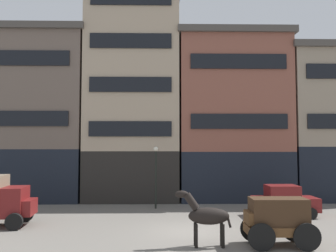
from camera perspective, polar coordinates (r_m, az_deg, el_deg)
The scene contains 9 objects.
ground_plane at distance 17.63m, azimuth 3.73°, elevation -16.92°, with size 120.00×120.00×0.00m, color slate.
building_far_left at distance 29.71m, azimuth -21.99°, elevation 1.77°, with size 9.77×5.76×13.25m.
building_center_left at distance 28.08m, azimuth -5.71°, elevation 5.91°, with size 7.61×5.76×17.21m.
building_center_right at distance 28.30m, azimuth 10.46°, elevation 1.65°, with size 8.91×5.76×13.08m.
building_far_right at distance 31.04m, azimuth 25.84°, elevation 0.51°, with size 8.58×5.76×12.01m.
cargo_wagon at distance 15.54m, azimuth 17.55°, elevation -14.29°, with size 2.93×1.55×1.98m.
draft_horse at distance 14.87m, azimuth 6.35°, elevation -14.45°, with size 2.35×0.63×2.30m.
sedan_dark at distance 22.01m, azimuth 18.60°, elevation -11.61°, with size 3.70×1.86×1.83m.
streetlamp_curbside at distance 23.36m, azimuth -2.02°, elevation -6.96°, with size 0.32×0.32×4.12m.
Camera 1 is at (-1.41, -17.08, 4.13)m, focal length 37.00 mm.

